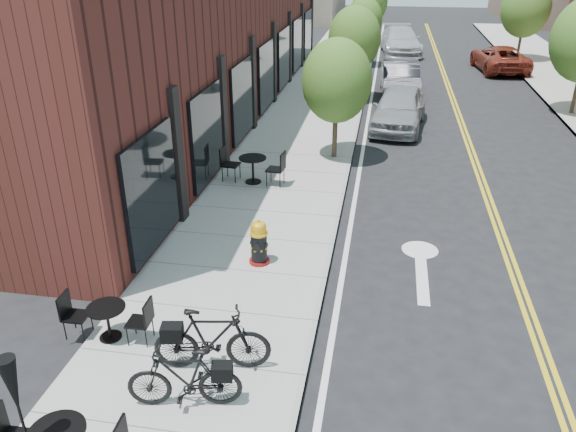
# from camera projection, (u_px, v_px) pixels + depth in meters

# --- Properties ---
(ground) EXTENTS (120.00, 120.00, 0.00)m
(ground) POSITION_uv_depth(u_px,v_px,m) (318.00, 326.00, 10.55)
(ground) COLOR black
(ground) RESTS_ON ground
(sidewalk_near) EXTENTS (4.00, 70.00, 0.12)m
(sidewalk_near) POSITION_uv_depth(u_px,v_px,m) (297.00, 146.00, 19.69)
(sidewalk_near) COLOR #9E9B93
(sidewalk_near) RESTS_ON ground
(building_near) EXTENTS (5.00, 28.00, 7.00)m
(building_near) POSITION_uv_depth(u_px,v_px,m) (202.00, 26.00, 22.41)
(building_near) COLOR #451C16
(building_near) RESTS_ON ground
(tree_near_a) EXTENTS (2.20, 2.20, 3.81)m
(tree_near_a) POSITION_uv_depth(u_px,v_px,m) (337.00, 81.00, 17.47)
(tree_near_a) COLOR #382B1E
(tree_near_a) RESTS_ON sidewalk_near
(tree_near_b) EXTENTS (2.30, 2.30, 3.98)m
(tree_near_b) POSITION_uv_depth(u_px,v_px,m) (354.00, 38.00, 24.50)
(tree_near_b) COLOR #382B1E
(tree_near_b) RESTS_ON sidewalk_near
(tree_near_c) EXTENTS (2.10, 2.10, 3.67)m
(tree_near_c) POSITION_uv_depth(u_px,v_px,m) (364.00, 20.00, 31.66)
(tree_near_c) COLOR #382B1E
(tree_near_c) RESTS_ON sidewalk_near
(tree_near_d) EXTENTS (2.40, 2.40, 4.11)m
(tree_near_d) POSITION_uv_depth(u_px,v_px,m) (370.00, 2.00, 38.63)
(tree_near_d) COLOR #382B1E
(tree_near_d) RESTS_ON sidewalk_near
(tree_far_c) EXTENTS (2.80, 2.80, 4.62)m
(tree_far_c) POSITION_uv_depth(u_px,v_px,m) (526.00, 8.00, 32.66)
(tree_far_c) COLOR #382B1E
(tree_far_c) RESTS_ON sidewalk_far
(fire_hydrant) EXTENTS (0.56, 0.56, 1.04)m
(fire_hydrant) POSITION_uv_depth(u_px,v_px,m) (259.00, 243.00, 12.20)
(fire_hydrant) COLOR maroon
(fire_hydrant) RESTS_ON sidewalk_near
(bicycle_left) EXTENTS (1.80, 0.80, 1.04)m
(bicycle_left) POSITION_uv_depth(u_px,v_px,m) (184.00, 378.00, 8.37)
(bicycle_left) COLOR black
(bicycle_left) RESTS_ON sidewalk_near
(bicycle_right) EXTENTS (1.99, 0.86, 1.16)m
(bicycle_right) POSITION_uv_depth(u_px,v_px,m) (212.00, 340.00, 9.09)
(bicycle_right) COLOR black
(bicycle_right) RESTS_ON sidewalk_near
(bistro_set_b) EXTENTS (1.57, 0.70, 0.85)m
(bistro_set_b) POSITION_uv_depth(u_px,v_px,m) (107.00, 318.00, 9.87)
(bistro_set_b) COLOR black
(bistro_set_b) RESTS_ON sidewalk_near
(bistro_set_c) EXTENTS (1.89, 0.89, 1.01)m
(bistro_set_c) POSITION_uv_depth(u_px,v_px,m) (253.00, 166.00, 16.34)
(bistro_set_c) COLOR black
(bistro_set_c) RESTS_ON sidewalk_near
(patio_umbrella) EXTENTS (0.32, 0.32, 2.00)m
(patio_umbrella) POSITION_uv_depth(u_px,v_px,m) (15.00, 395.00, 6.79)
(patio_umbrella) COLOR black
(patio_umbrella) RESTS_ON sidewalk_near
(parked_car_a) EXTENTS (2.36, 4.76, 1.56)m
(parked_car_a) POSITION_uv_depth(u_px,v_px,m) (399.00, 108.00, 21.47)
(parked_car_a) COLOR gray
(parked_car_a) RESTS_ON ground
(parked_car_b) EXTENTS (1.91, 4.81, 1.56)m
(parked_car_b) POSITION_uv_depth(u_px,v_px,m) (400.00, 79.00, 26.10)
(parked_car_b) COLOR black
(parked_car_b) RESTS_ON ground
(parked_car_c) EXTENTS (2.95, 5.84, 1.63)m
(parked_car_c) POSITION_uv_depth(u_px,v_px,m) (400.00, 41.00, 36.00)
(parked_car_c) COLOR #B3B3B8
(parked_car_c) RESTS_ON ground
(parked_car_far) EXTENTS (2.88, 5.27, 1.40)m
(parked_car_far) POSITION_uv_depth(u_px,v_px,m) (499.00, 58.00, 31.11)
(parked_car_far) COLOR maroon
(parked_car_far) RESTS_ON ground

